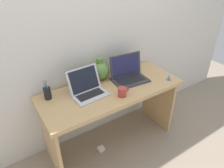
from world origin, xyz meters
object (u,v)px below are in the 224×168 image
(coffee_mug, at_px, (122,92))
(power_brick, at_px, (101,149))
(scissors, at_px, (169,78))
(laptop_left, at_px, (87,88))
(green_vase, at_px, (100,70))
(laptop_right, at_px, (128,73))
(pen_cup, at_px, (47,93))

(coffee_mug, height_order, power_brick, coffee_mug)
(scissors, bearing_deg, power_brick, 170.44)
(laptop_left, xyz_separation_m, green_vase, (0.24, 0.17, 0.04))
(coffee_mug, relative_size, power_brick, 1.65)
(laptop_right, height_order, power_brick, laptop_right)
(power_brick, bearing_deg, laptop_left, 127.74)
(green_vase, relative_size, power_brick, 3.40)
(pen_cup, bearing_deg, power_brick, -27.39)
(laptop_right, xyz_separation_m, coffee_mug, (-0.23, -0.23, -0.02))
(laptop_left, bearing_deg, pen_cup, 160.76)
(coffee_mug, xyz_separation_m, pen_cup, (-0.59, 0.33, 0.02))
(laptop_right, bearing_deg, power_brick, -165.83)
(laptop_left, height_order, laptop_right, laptop_right)
(laptop_right, bearing_deg, pen_cup, 172.62)
(coffee_mug, bearing_deg, power_brick, 146.05)
(scissors, relative_size, power_brick, 1.88)
(coffee_mug, relative_size, scissors, 0.88)
(laptop_left, bearing_deg, power_brick, -52.26)
(laptop_left, height_order, power_brick, laptop_left)
(pen_cup, bearing_deg, scissors, -16.09)
(pen_cup, bearing_deg, green_vase, 5.03)
(laptop_left, distance_m, laptop_right, 0.49)
(laptop_left, relative_size, scissors, 2.51)
(green_vase, xyz_separation_m, pen_cup, (-0.58, -0.05, -0.04))
(laptop_left, xyz_separation_m, scissors, (0.85, -0.23, -0.06))
(laptop_left, relative_size, pen_cup, 1.75)
(laptop_right, relative_size, pen_cup, 2.01)
(laptop_right, xyz_separation_m, green_vase, (-0.25, 0.16, 0.03))
(coffee_mug, bearing_deg, laptop_left, 139.58)
(laptop_right, bearing_deg, laptop_left, -178.79)
(laptop_right, height_order, green_vase, laptop_right)
(laptop_right, height_order, scissors, laptop_right)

